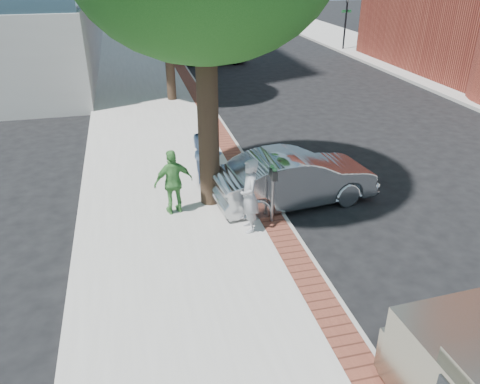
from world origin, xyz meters
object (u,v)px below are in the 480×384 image
object	(u,v)px
person_green	(174,182)
sedan_silver	(295,178)
person_gray	(250,196)
person_officer	(207,151)
parking_meter	(273,182)
bg_car	(211,51)

from	to	relation	value
person_green	sedan_silver	size ratio (longest dim) A/B	0.38
person_gray	person_officer	size ratio (longest dim) A/B	0.89
person_green	person_officer	bearing A→B (deg)	-138.55
parking_meter	bg_car	size ratio (longest dim) A/B	0.33
parking_meter	bg_car	distance (m)	19.61
sedan_silver	bg_car	world-z (taller)	bg_car
person_officer	parking_meter	bearing A→B (deg)	-167.10
parking_meter	sedan_silver	distance (m)	1.49
sedan_silver	person_green	bearing A→B (deg)	84.00
person_officer	bg_car	bearing A→B (deg)	-23.10
person_officer	person_green	size ratio (longest dim) A/B	1.20
sedan_silver	bg_car	xyz separation A→B (m)	(1.17, 18.44, 0.03)
person_gray	person_green	xyz separation A→B (m)	(-1.60, 1.26, -0.05)
parking_meter	sedan_silver	size ratio (longest dim) A/B	0.34
person_gray	parking_meter	bearing A→B (deg)	113.94
person_gray	bg_car	xyz separation A→B (m)	(2.74, 19.74, -0.29)
sedan_silver	bg_car	size ratio (longest dim) A/B	0.99
person_gray	bg_car	world-z (taller)	person_gray
person_green	sedan_silver	distance (m)	3.18
person_gray	bg_car	size ratio (longest dim) A/B	0.40
parking_meter	person_gray	xyz separation A→B (m)	(-0.63, -0.24, -0.16)
person_green	parking_meter	bearing A→B (deg)	144.28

